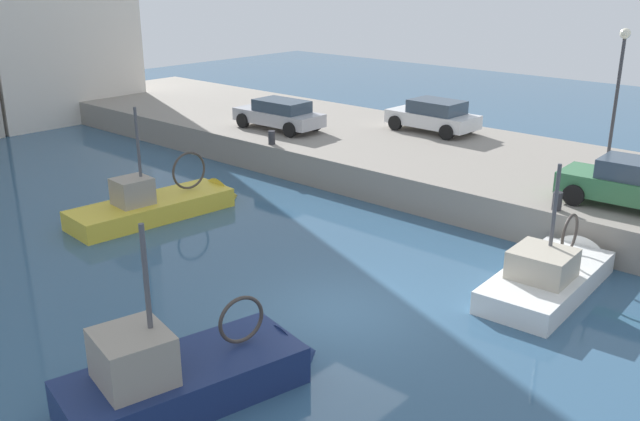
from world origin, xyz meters
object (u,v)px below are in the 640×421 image
object	(u,v)px
fishing_boat_yellow	(163,212)
parked_car_white	(434,116)
quay_streetlamp	(619,75)
fishing_boat_navy	(198,388)
mooring_bollard_south	(557,201)
mooring_bollard_mid	(272,138)
parked_car_green	(634,184)
parked_car_silver	(279,114)
fishing_boat_white	(552,282)

from	to	relation	value
fishing_boat_yellow	parked_car_white	world-z (taller)	fishing_boat_yellow
parked_car_white	quay_streetlamp	size ratio (longest dim) A/B	0.82
fishing_boat_navy	mooring_bollard_south	bearing A→B (deg)	-8.85
mooring_bollard_south	mooring_bollard_mid	size ratio (longest dim) A/B	1.00
fishing_boat_navy	parked_car_white	xyz separation A→B (m)	(18.18, 6.58, 1.76)
mooring_bollard_mid	quay_streetlamp	distance (m)	13.01
mooring_bollard_mid	parked_car_green	bearing A→B (deg)	-83.15
parked_car_white	mooring_bollard_mid	xyz separation A→B (m)	(-6.29, 3.56, -0.43)
fishing_boat_yellow	parked_car_silver	size ratio (longest dim) A/B	1.51
parked_car_silver	mooring_bollard_south	bearing A→B (deg)	-98.89
quay_streetlamp	parked_car_white	bearing A→B (deg)	85.32
fishing_boat_yellow	mooring_bollard_mid	world-z (taller)	fishing_boat_yellow
parked_car_silver	mooring_bollard_south	xyz separation A→B (m)	(-2.15, -13.71, -0.41)
parked_car_white	mooring_bollard_south	size ratio (longest dim) A/B	7.20
mooring_bollard_mid	parked_car_silver	bearing A→B (deg)	38.59
mooring_bollard_mid	parked_car_white	bearing A→B (deg)	-29.55
mooring_bollard_mid	fishing_boat_navy	bearing A→B (deg)	-139.54
fishing_boat_white	parked_car_green	bearing A→B (deg)	-5.59
parked_car_white	mooring_bollard_mid	distance (m)	7.24
fishing_boat_yellow	parked_car_green	bearing A→B (deg)	-58.74
fishing_boat_yellow	parked_car_green	world-z (taller)	fishing_boat_yellow
parked_car_green	mooring_bollard_mid	size ratio (longest dim) A/B	7.54
fishing_boat_yellow	mooring_bollard_mid	distance (m)	6.28
parked_car_silver	mooring_bollard_south	world-z (taller)	parked_car_silver
fishing_boat_yellow	fishing_boat_white	world-z (taller)	fishing_boat_yellow
fishing_boat_yellow	mooring_bollard_mid	size ratio (longest dim) A/B	11.64
parked_car_silver	parked_car_white	world-z (taller)	parked_car_white
parked_car_silver	fishing_boat_white	bearing A→B (deg)	-107.48
fishing_boat_white	mooring_bollard_south	bearing A→B (deg)	24.70
parked_car_white	mooring_bollard_mid	bearing A→B (deg)	150.45
quay_streetlamp	parked_car_green	bearing A→B (deg)	-150.85
fishing_boat_navy	quay_streetlamp	xyz separation A→B (m)	(17.55, -1.19, 4.31)
parked_car_silver	parked_car_green	distance (m)	15.30
parked_car_white	fishing_boat_yellow	bearing A→B (deg)	167.86
fishing_boat_white	parked_car_silver	bearing A→B (deg)	72.52
parked_car_silver	mooring_bollard_south	distance (m)	13.89
fishing_boat_yellow	parked_car_green	distance (m)	14.94
mooring_bollard_mid	quay_streetlamp	xyz separation A→B (m)	(5.65, -11.33, 2.98)
mooring_bollard_mid	fishing_boat_white	bearing A→B (deg)	-100.91
parked_car_silver	parked_car_white	xyz separation A→B (m)	(4.14, -5.28, 0.03)
fishing_boat_white	parked_car_white	xyz separation A→B (m)	(8.82, 9.60, 1.79)
parked_car_white	fishing_boat_navy	bearing A→B (deg)	-160.10
parked_car_green	mooring_bollard_south	xyz separation A→B (m)	(-1.63, 1.58, -0.47)
parked_car_white	mooring_bollard_south	world-z (taller)	parked_car_white
fishing_boat_yellow	parked_car_green	xyz separation A→B (m)	(7.69, -12.67, 1.84)
parked_car_silver	mooring_bollard_south	size ratio (longest dim) A/B	7.70
parked_car_silver	quay_streetlamp	world-z (taller)	quay_streetlamp
fishing_boat_white	mooring_bollard_mid	world-z (taller)	fishing_boat_white
fishing_boat_navy	mooring_bollard_south	world-z (taller)	fishing_boat_navy
fishing_boat_yellow	mooring_bollard_south	xyz separation A→B (m)	(6.06, -11.09, 1.37)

